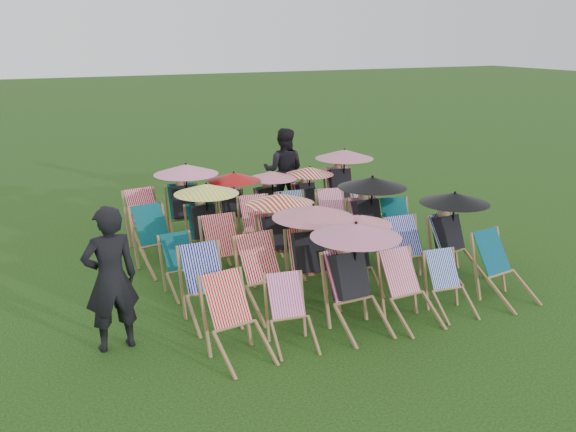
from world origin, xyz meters
name	(u,v)px	position (x,y,z in m)	size (l,w,h in m)	color
ground	(305,271)	(0.00, 0.00, 0.00)	(100.00, 100.00, 0.00)	black
deckchair_0	(238,320)	(-2.03, -2.23, 0.48)	(0.76, 0.97, 0.97)	olive
deckchair_1	(291,314)	(-1.31, -2.21, 0.42)	(0.65, 0.83, 0.83)	olive
deckchair_2	(356,275)	(-0.35, -2.14, 0.74)	(1.19, 1.24, 1.41)	olive
deckchair_3	(411,290)	(0.40, -2.31, 0.46)	(0.66, 0.88, 0.93)	olive
deckchair_4	(451,285)	(1.10, -2.29, 0.41)	(0.61, 0.80, 0.82)	olive
deckchair_5	(506,269)	(2.08, -2.29, 0.48)	(0.77, 0.98, 0.97)	olive
deckchair_6	(209,287)	(-2.01, -1.12, 0.49)	(0.66, 0.92, 0.98)	olive
deckchair_7	(268,276)	(-1.16, -1.16, 0.51)	(0.76, 1.00, 1.03)	olive
deckchair_8	(312,252)	(-0.44, -1.08, 0.74)	(1.18, 1.26, 1.40)	olive
deckchair_9	(359,251)	(0.38, -1.03, 0.61)	(0.97, 1.02, 1.15)	olive
deckchair_10	(413,253)	(1.29, -1.14, 0.48)	(0.69, 0.92, 0.97)	olive
deckchair_11	(455,232)	(2.11, -1.11, 0.70)	(1.11, 1.20, 1.32)	olive
deckchair_12	(184,266)	(-2.03, -0.02, 0.42)	(0.62, 0.82, 0.84)	olive
deckchair_13	(227,252)	(-1.30, 0.13, 0.49)	(0.66, 0.92, 0.99)	olive
deckchair_14	(280,233)	(-0.41, 0.09, 0.69)	(1.10, 1.16, 1.31)	olive
deckchair_15	(326,241)	(0.41, 0.05, 0.45)	(0.61, 0.84, 0.91)	olive
deckchair_16	(372,216)	(1.34, 0.12, 0.74)	(1.18, 1.24, 1.40)	olive
deckchair_17	(401,229)	(1.90, 0.05, 0.46)	(0.76, 0.95, 0.93)	olive
deckchair_18	(159,240)	(-2.11, 1.13, 0.50)	(0.83, 1.04, 1.01)	olive
deckchair_19	(207,221)	(-1.25, 1.23, 0.69)	(1.10, 1.15, 1.31)	olive
deckchair_20	(260,226)	(-0.30, 1.18, 0.48)	(0.71, 0.93, 0.95)	olive
deckchair_21	(297,221)	(0.46, 1.25, 0.47)	(0.70, 0.92, 0.94)	olive
deckchair_22	(335,217)	(1.23, 1.19, 0.46)	(0.76, 0.94, 0.91)	olive
deckchair_23	(374,212)	(2.05, 1.15, 0.46)	(0.68, 0.90, 0.92)	olive
deckchair_24	(149,220)	(-1.99, 2.29, 0.51)	(0.82, 1.03, 1.01)	olive
deckchair_25	(186,201)	(-1.25, 2.44, 0.75)	(1.20, 1.26, 1.42)	olive
deckchair_26	(233,203)	(-0.35, 2.35, 0.63)	(1.01, 1.08, 1.20)	olive
deckchair_27	(274,199)	(0.50, 2.36, 0.61)	(0.97, 1.06, 1.15)	olive
deckchair_28	(310,194)	(1.31, 2.38, 0.61)	(0.98, 1.03, 1.16)	olive
deckchair_29	(343,183)	(2.14, 2.47, 0.75)	(1.21, 1.29, 1.43)	olive
person_left	(111,279)	(-3.31, -1.34, 0.91)	(0.66, 0.44, 1.82)	black
person_rear	(284,171)	(1.21, 3.40, 0.91)	(0.89, 0.69, 1.83)	black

